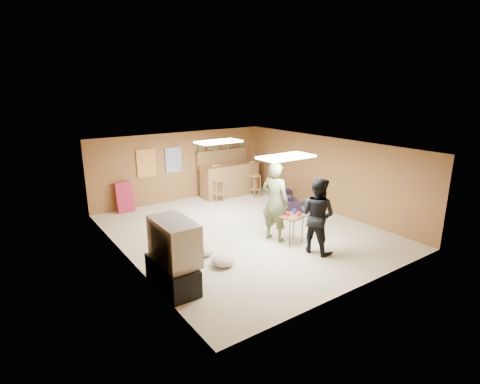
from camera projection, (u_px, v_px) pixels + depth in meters
ground at (244, 231)px, 9.68m from camera, size 7.00×7.00×0.00m
ceiling at (245, 146)px, 9.07m from camera, size 6.00×7.00×0.02m
wall_back at (182, 166)px, 12.13m from camera, size 6.00×0.02×2.20m
wall_front at (360, 233)px, 6.62m from camera, size 6.00×0.02×2.20m
wall_left at (127, 212)px, 7.72m from camera, size 0.02×7.00×2.20m
wall_right at (327, 174)px, 11.03m from camera, size 0.02×7.00×2.20m
tv_stand at (172, 275)px, 6.93m from camera, size 0.55×1.30×0.50m
dvd_box at (183, 276)px, 7.07m from camera, size 0.35×0.50×0.08m
tv_body at (174, 241)px, 6.79m from camera, size 0.60×1.10×0.80m
tv_screen at (189, 237)px, 6.96m from camera, size 0.02×0.95×0.65m
bar_counter at (230, 180)px, 12.68m from camera, size 2.00×0.60×1.10m
bar_lip at (234, 165)px, 12.33m from camera, size 2.10×0.12×0.05m
bar_shelf at (222, 150)px, 12.77m from camera, size 2.00×0.18×0.05m
bar_backing at (222, 159)px, 12.87m from camera, size 2.00×0.14×0.60m
poster_left at (146, 163)px, 11.37m from camera, size 0.60×0.03×0.85m
poster_right at (173, 160)px, 11.87m from camera, size 0.55×0.03×0.80m
folding_chair_stack at (125, 197)px, 11.05m from camera, size 0.50×0.26×0.91m
ceiling_panel_front at (286, 157)px, 7.90m from camera, size 1.20×0.60×0.04m
ceiling_panel_back at (219, 142)px, 10.03m from camera, size 1.20×0.60×0.04m
person_olive at (275, 202)px, 8.88m from camera, size 0.67×0.82×1.92m
person_black at (317, 215)px, 8.25m from camera, size 0.84×0.97×1.73m
sofa at (288, 198)px, 11.65m from camera, size 1.25×1.76×0.48m
tray_table at (292, 230)px, 8.81m from camera, size 0.62×0.54×0.70m
cup_red_near at (288, 214)px, 8.68m from camera, size 0.08×0.08×0.11m
cup_red_far at (299, 214)px, 8.67m from camera, size 0.08×0.08×0.11m
cup_blue at (294, 212)px, 8.85m from camera, size 0.09×0.09×0.11m
bar_stool_left at (218, 181)px, 11.95m from camera, size 0.54×0.54×1.34m
bar_stool_right at (255, 179)px, 12.57m from camera, size 0.48×0.48×1.18m
cushion_near_tv at (198, 247)px, 8.44m from camera, size 0.60×0.60×0.22m
cushion_mid at (204, 251)px, 8.27m from camera, size 0.44×0.44×0.19m
cushion_far at (223, 260)px, 7.79m from camera, size 0.54×0.54×0.22m
bottle_row at (221, 146)px, 12.68m from camera, size 1.76×0.08×0.26m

